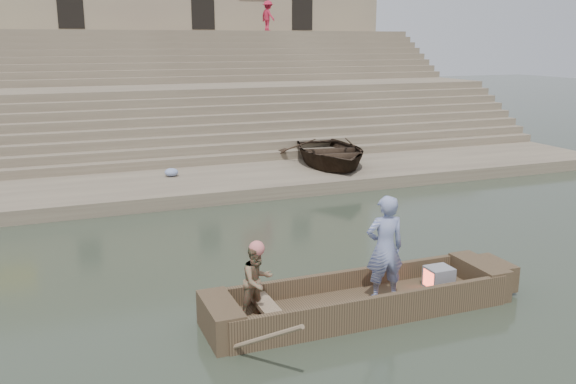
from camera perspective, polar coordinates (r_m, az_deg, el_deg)
ground at (r=12.39m, az=-2.81°, el=-8.41°), size 120.00×120.00×0.00m
lower_landing at (r=19.74m, az=-10.31°, el=0.48°), size 32.00×4.00×0.40m
mid_landing at (r=26.82m, az=-13.63°, el=6.43°), size 32.00×3.00×2.80m
upper_landing at (r=33.63m, az=-15.48°, el=9.81°), size 32.00×3.00×5.20m
ghat_steps at (r=28.45m, az=-14.17°, el=7.62°), size 32.00×11.00×5.20m
building_wall at (r=37.56m, az=-16.49°, el=14.71°), size 32.00×5.07×11.20m
main_rowboat at (r=11.15m, az=6.72°, el=-10.51°), size 5.00×1.30×0.22m
rowboat_trim at (r=11.16m, az=7.71°, el=-9.42°), size 6.04×2.63×1.93m
standing_man at (r=10.92m, az=8.97°, el=-5.15°), size 0.74×0.54×1.90m
rowing_man at (r=10.22m, az=-2.88°, el=-8.26°), size 0.74×0.66×1.26m
television at (r=11.83m, az=13.78°, el=-7.72°), size 0.46×0.42×0.40m
beached_rowboat at (r=21.80m, az=3.89°, el=3.78°), size 4.02×5.14×0.97m
pedestrian at (r=34.78m, az=-1.87°, el=16.02°), size 0.85×1.15×1.60m
cloth_bundles at (r=20.08m, az=-21.70°, el=0.91°), size 8.17×0.60×0.26m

